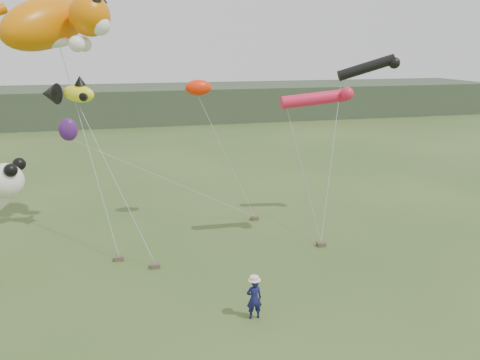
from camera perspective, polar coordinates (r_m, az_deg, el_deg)
The scene contains 8 objects.
ground at distance 16.70m, azimuth -1.36°, elevation -15.55°, with size 120.00×120.00×0.00m, color #385123.
headland at distance 58.99m, azimuth -14.03°, elevation 8.89°, with size 90.00×13.00×4.00m.
festival_attendant at distance 15.91m, azimuth 1.74°, elevation -14.26°, with size 0.52×0.34×1.44m, color #13154A.
sandbag_anchors at distance 20.52m, azimuth -8.42°, elevation -9.09°, with size 15.68×6.34×0.19m.
cat_kite at distance 23.78m, azimuth -21.61°, elevation 17.42°, with size 6.46×5.38×3.38m.
fish_kite at distance 22.41m, azimuth -20.23°, elevation 9.92°, with size 2.59×1.70×1.25m.
tube_kites at distance 22.09m, azimuth 12.71°, elevation 11.50°, with size 6.52×3.54×2.23m.
misc_kites at distance 23.31m, azimuth -12.46°, elevation 8.63°, with size 7.31×2.26×2.95m.
Camera 1 is at (-3.04, -13.90, 8.73)m, focal length 35.00 mm.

